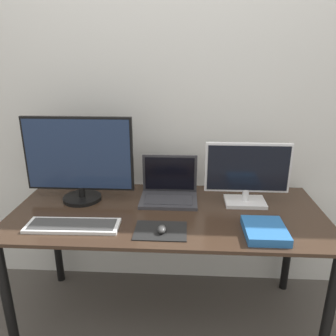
% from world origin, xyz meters
% --- Properties ---
extents(wall_back, '(7.00, 0.05, 2.50)m').
position_xyz_m(wall_back, '(0.00, 0.79, 1.25)').
color(wall_back, silver).
rests_on(wall_back, ground_plane).
extents(desk, '(1.63, 0.73, 0.70)m').
position_xyz_m(desk, '(0.00, 0.36, 0.61)').
color(desk, '#332319').
rests_on(desk, ground_plane).
extents(monitor_left, '(0.60, 0.21, 0.47)m').
position_xyz_m(monitor_left, '(-0.49, 0.48, 0.94)').
color(monitor_left, black).
rests_on(monitor_left, desk).
extents(monitor_right, '(0.45, 0.15, 0.34)m').
position_xyz_m(monitor_right, '(0.42, 0.48, 0.88)').
color(monitor_right, silver).
rests_on(monitor_right, desk).
extents(laptop, '(0.32, 0.23, 0.24)m').
position_xyz_m(laptop, '(0.00, 0.52, 0.76)').
color(laptop, '#333338').
rests_on(laptop, desk).
extents(keyboard, '(0.44, 0.15, 0.02)m').
position_xyz_m(keyboard, '(-0.44, 0.16, 0.71)').
color(keyboard, silver).
rests_on(keyboard, desk).
extents(mousepad, '(0.24, 0.18, 0.00)m').
position_xyz_m(mousepad, '(-0.02, 0.15, 0.71)').
color(mousepad, black).
rests_on(mousepad, desk).
extents(mouse, '(0.04, 0.06, 0.03)m').
position_xyz_m(mouse, '(-0.01, 0.13, 0.73)').
color(mouse, '#333333').
rests_on(mouse, mousepad).
extents(book, '(0.19, 0.23, 0.04)m').
position_xyz_m(book, '(0.46, 0.15, 0.72)').
color(book, '#235B9E').
rests_on(book, desk).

